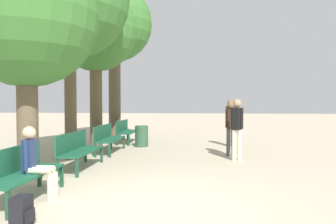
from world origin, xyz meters
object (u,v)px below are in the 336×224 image
tree_row_0 (26,16)px  trash_bin (142,136)px  backpack (22,212)px  tree_row_2 (96,32)px  pedestrian_near (230,120)px  bench_row_1 (78,148)px  tree_row_1 (70,0)px  pedestrian_mid (231,125)px  tree_row_3 (114,26)px  bench_row_2 (107,137)px  bench_row_3 (126,130)px  person_seated (36,160)px  pedestrian_far (237,125)px  bench_row_0 (20,170)px

tree_row_0 → trash_bin: bearing=72.5°
backpack → tree_row_2: bearing=100.7°
trash_bin → pedestrian_near: bearing=7.1°
bench_row_1 → pedestrian_near: 6.14m
tree_row_1 → tree_row_2: 2.37m
bench_row_1 → pedestrian_mid: pedestrian_mid is taller
tree_row_3 → bench_row_1: bearing=-83.3°
bench_row_1 → bench_row_2: same height
tree_row_2 → backpack: 8.55m
tree_row_0 → tree_row_2: (0.00, 4.72, 0.66)m
bench_row_3 → tree_row_0: bearing=-96.9°
tree_row_0 → backpack: bearing=-62.5°
bench_row_1 → person_seated: person_seated is taller
bench_row_2 → backpack: (0.67, -6.29, -0.32)m
bench_row_1 → trash_bin: bench_row_1 is taller
tree_row_1 → pedestrian_far: (4.81, 0.16, -3.62)m
bench_row_3 → backpack: (0.67, -8.88, -0.32)m
bench_row_0 → tree_row_3: (-0.74, 8.88, 4.46)m
bench_row_0 → pedestrian_far: bearing=45.6°
bench_row_3 → pedestrian_far: size_ratio=1.08×
tree_row_1 → pedestrian_far: size_ratio=3.66×
bench_row_3 → backpack: size_ratio=4.56×
tree_row_2 → tree_row_3: 2.69m
bench_row_0 → pedestrian_near: size_ratio=1.08×
bench_row_2 → pedestrian_far: bearing=-14.3°
tree_row_3 → pedestrian_mid: bearing=-40.3°
bench_row_0 → bench_row_2: same height
bench_row_0 → tree_row_1: tree_row_1 is taller
bench_row_0 → bench_row_3: (0.00, 7.77, 0.00)m
bench_row_3 → tree_row_0: size_ratio=0.36×
tree_row_0 → pedestrian_near: 7.78m
tree_row_3 → backpack: (1.41, -9.99, -4.78)m
bench_row_0 → tree_row_1: 5.76m
bench_row_3 → tree_row_3: 4.66m
bench_row_0 → tree_row_0: size_ratio=0.36×
bench_row_3 → tree_row_1: size_ratio=0.29×
tree_row_0 → tree_row_1: bearing=90.0°
backpack → pedestrian_near: (3.48, 8.20, 0.80)m
person_seated → pedestrian_mid: size_ratio=0.75×
backpack → trash_bin: bearing=88.6°
tree_row_3 → person_seated: (0.99, -8.81, -4.31)m
tree_row_1 → tree_row_0: bearing=-90.0°
bench_row_0 → tree_row_0: bearing=114.9°
tree_row_0 → pedestrian_mid: 6.29m
person_seated → pedestrian_far: 5.60m
tree_row_3 → trash_bin: tree_row_3 is taller
bench_row_1 → tree_row_2: bearing=101.3°
bench_row_1 → tree_row_1: bearing=118.1°
person_seated → pedestrian_far: pedestrian_far is taller
bench_row_3 → tree_row_0: (-0.74, -6.17, 3.01)m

